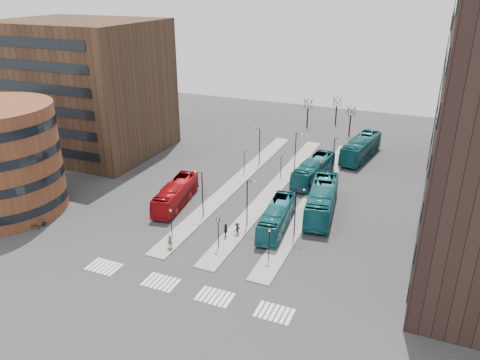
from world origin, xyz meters
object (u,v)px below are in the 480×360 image
at_px(teal_bus_b, 314,170).
at_px(traveller, 170,241).
at_px(commuter_c, 237,229).
at_px(commuter_b, 226,231).
at_px(bicycle_mid, 39,222).
at_px(red_bus, 176,194).
at_px(bicycle_far, 41,222).
at_px(bicycle_near, 32,226).
at_px(suitcase, 170,249).
at_px(teal_bus_c, 322,200).
at_px(teal_bus_a, 277,217).
at_px(teal_bus_d, 361,148).
at_px(commuter_a, 163,208).

distance_m(teal_bus_b, traveller, 26.96).
relative_size(teal_bus_b, traveller, 7.92).
bearing_deg(commuter_c, teal_bus_b, -173.09).
height_order(commuter_b, bicycle_mid, commuter_b).
distance_m(traveller, commuter_b, 6.56).
bearing_deg(red_bus, bicycle_far, -145.73).
distance_m(teal_bus_b, bicycle_far, 38.31).
relative_size(commuter_c, bicycle_near, 0.87).
relative_size(commuter_b, bicycle_near, 1.00).
xyz_separation_m(suitcase, commuter_b, (4.52, 5.11, 0.64)).
distance_m(teal_bus_c, bicycle_mid, 35.42).
distance_m(traveller, bicycle_mid, 17.52).
xyz_separation_m(teal_bus_a, teal_bus_b, (0.26, 16.26, 0.15)).
bearing_deg(commuter_c, bicycle_far, -54.11).
relative_size(teal_bus_d, commuter_c, 8.34).
xyz_separation_m(teal_bus_a, teal_bus_d, (5.11, 28.90, 0.32)).
height_order(suitcase, bicycle_mid, bicycle_mid).
relative_size(red_bus, teal_bus_d, 0.84).
distance_m(commuter_b, bicycle_mid, 23.20).
distance_m(teal_bus_a, bicycle_far, 29.08).
height_order(red_bus, teal_bus_b, teal_bus_b).
bearing_deg(teal_bus_a, commuter_b, -142.13).
bearing_deg(suitcase, commuter_c, 56.59).
relative_size(teal_bus_c, bicycle_mid, 7.97).
xyz_separation_m(teal_bus_d, bicycle_near, (-32.19, -40.77, -1.35)).
bearing_deg(bicycle_far, teal_bus_a, -74.97).
height_order(red_bus, commuter_b, red_bus).
height_order(teal_bus_c, bicycle_near, teal_bus_c).
xyz_separation_m(traveller, bicycle_mid, (-17.41, -1.94, -0.26)).
xyz_separation_m(suitcase, traveller, (-0.41, 0.80, 0.49)).
bearing_deg(commuter_c, teal_bus_a, 149.69).
height_order(teal_bus_a, teal_bus_b, teal_bus_b).
height_order(teal_bus_a, teal_bus_d, teal_bus_d).
height_order(commuter_b, commuter_c, commuter_b).
relative_size(commuter_b, bicycle_mid, 1.10).
bearing_deg(teal_bus_a, teal_bus_c, 52.33).
distance_m(red_bus, commuter_c, 11.61).
height_order(teal_bus_b, bicycle_far, teal_bus_b).
bearing_deg(bicycle_mid, commuter_a, -56.89).
height_order(teal_bus_a, bicycle_far, teal_bus_a).
bearing_deg(teal_bus_c, bicycle_near, -157.05).
bearing_deg(bicycle_far, commuter_b, -81.04).
distance_m(commuter_b, bicycle_far, 23.16).
relative_size(teal_bus_a, teal_bus_d, 0.83).
distance_m(teal_bus_a, commuter_b, 6.54).
bearing_deg(traveller, teal_bus_b, 47.19).
relative_size(teal_bus_b, teal_bus_c, 0.91).
bearing_deg(bicycle_far, traveller, -90.47).
distance_m(traveller, commuter_c, 8.03).
relative_size(teal_bus_a, bicycle_near, 5.97).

